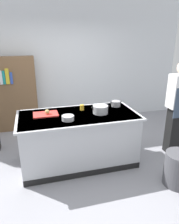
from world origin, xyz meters
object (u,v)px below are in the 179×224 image
(sauce_pan, at_px, (116,104))
(person_chef, at_px, (178,107))
(juice_cup, at_px, (82,108))
(bookshelf, at_px, (12,95))
(mixing_bowl, at_px, (68,118))
(trash_bin, at_px, (179,169))
(stock_pot, at_px, (100,109))
(onion, at_px, (47,112))

(sauce_pan, distance_m, person_chef, 1.12)
(sauce_pan, relative_size, juice_cup, 2.28)
(sauce_pan, distance_m, juice_cup, 0.65)
(bookshelf, bearing_deg, mixing_bowl, -64.74)
(trash_bin, bearing_deg, mixing_bowl, 152.72)
(mixing_bowl, bearing_deg, stock_pot, 15.75)
(trash_bin, bearing_deg, person_chef, 58.81)
(sauce_pan, height_order, trash_bin, sauce_pan)
(onion, height_order, trash_bin, onion)
(juice_cup, height_order, trash_bin, juice_cup)
(person_chef, xyz_separation_m, bookshelf, (-2.97, 1.92, -0.06))
(person_chef, distance_m, bookshelf, 3.54)
(person_chef, relative_size, bookshelf, 1.01)
(stock_pot, xyz_separation_m, person_chef, (1.45, -0.08, -0.05))
(sauce_pan, bearing_deg, juice_cup, -175.89)
(stock_pot, xyz_separation_m, sauce_pan, (0.39, 0.28, -0.02))
(onion, bearing_deg, mixing_bowl, -47.75)
(trash_bin, bearing_deg, bookshelf, 131.43)
(onion, relative_size, juice_cup, 0.77)
(onion, distance_m, sauce_pan, 1.26)
(juice_cup, distance_m, person_chef, 1.74)
(onion, xyz_separation_m, mixing_bowl, (0.29, -0.31, -0.02))
(juice_cup, height_order, bookshelf, bookshelf)
(onion, relative_size, mixing_bowl, 0.41)
(sauce_pan, relative_size, trash_bin, 0.44)
(juice_cup, bearing_deg, person_chef, -10.36)
(trash_bin, relative_size, bookshelf, 0.30)
(onion, distance_m, person_chef, 2.33)
(bookshelf, bearing_deg, onion, -68.66)
(mixing_bowl, height_order, bookshelf, bookshelf)
(mixing_bowl, xyz_separation_m, trash_bin, (1.51, -0.78, -0.68))
(sauce_pan, bearing_deg, trash_bin, -66.00)
(trash_bin, xyz_separation_m, bookshelf, (-2.45, 2.78, 0.60))
(person_chef, bearing_deg, onion, 85.58)
(trash_bin, distance_m, person_chef, 1.20)
(trash_bin, bearing_deg, sauce_pan, 114.00)
(trash_bin, distance_m, bookshelf, 3.76)
(person_chef, bearing_deg, stock_pot, 88.05)
(onion, bearing_deg, juice_cup, 7.37)
(juice_cup, bearing_deg, bookshelf, 128.02)
(mixing_bowl, bearing_deg, bookshelf, 115.26)
(mixing_bowl, relative_size, bookshelf, 0.11)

